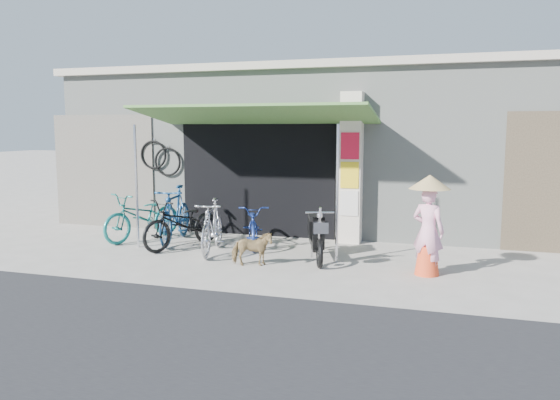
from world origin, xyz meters
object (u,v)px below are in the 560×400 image
(bike_navy, at_px, (254,225))
(nun, at_px, (428,225))
(street_dog, at_px, (252,249))
(bike_black, at_px, (183,223))
(bike_blue, at_px, (175,215))
(moped, at_px, (316,235))
(bike_silver, at_px, (212,226))
(bike_teal, at_px, (143,216))

(bike_navy, relative_size, nun, 1.02)
(street_dog, xyz_separation_m, nun, (2.82, 0.28, 0.51))
(bike_black, xyz_separation_m, nun, (4.57, -0.65, 0.31))
(bike_blue, height_order, nun, nun)
(bike_black, height_order, street_dog, bike_black)
(bike_blue, height_order, bike_navy, bike_blue)
(moped, bearing_deg, bike_silver, 164.26)
(bike_black, bearing_deg, bike_blue, 155.85)
(bike_teal, relative_size, street_dog, 2.75)
(moped, distance_m, nun, 2.01)
(bike_blue, relative_size, bike_black, 1.03)
(bike_teal, bearing_deg, nun, 9.31)
(nun, bearing_deg, street_dog, 27.57)
(bike_blue, distance_m, bike_black, 0.58)
(street_dog, height_order, moped, moped)
(bike_teal, distance_m, bike_blue, 0.76)
(bike_navy, height_order, street_dog, bike_navy)
(bike_silver, height_order, bike_navy, bike_silver)
(bike_black, relative_size, street_dog, 2.67)
(bike_silver, relative_size, bike_navy, 1.03)
(bike_silver, xyz_separation_m, street_dog, (1.03, -0.70, -0.21))
(bike_navy, height_order, nun, nun)
(bike_blue, relative_size, bike_navy, 1.18)
(bike_navy, xyz_separation_m, street_dog, (0.50, -1.46, -0.13))
(bike_teal, relative_size, moped, 1.17)
(bike_navy, relative_size, moped, 0.99)
(bike_teal, height_order, bike_navy, bike_teal)
(bike_silver, bearing_deg, bike_teal, 148.52)
(bike_silver, relative_size, nun, 1.05)
(bike_blue, relative_size, street_dog, 2.75)
(bike_silver, xyz_separation_m, bike_navy, (0.53, 0.76, -0.08))
(bike_black, distance_m, street_dog, 1.99)
(bike_navy, bearing_deg, bike_black, -177.32)
(street_dog, relative_size, nun, 0.44)
(bike_silver, xyz_separation_m, moped, (1.95, 0.09, -0.07))
(bike_silver, distance_m, moped, 1.95)
(bike_black, distance_m, bike_silver, 0.75)
(moped, height_order, nun, nun)
(bike_teal, distance_m, moped, 3.85)
(bike_black, bearing_deg, street_dog, -4.87)
(bike_navy, bearing_deg, moped, -46.05)
(bike_teal, height_order, bike_blue, bike_blue)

